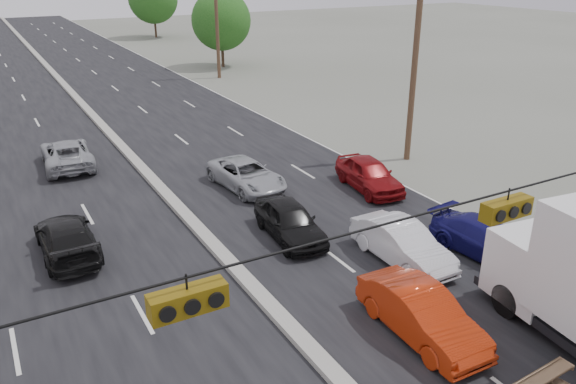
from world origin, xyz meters
name	(u,v)px	position (x,y,z in m)	size (l,w,h in m)	color
road_surface	(99,123)	(0.00, 30.00, 0.00)	(20.00, 160.00, 0.02)	black
center_median	(98,121)	(0.00, 30.00, 0.10)	(0.50, 160.00, 0.20)	gray
utility_pole_right_b	(415,60)	(12.50, 15.00, 5.11)	(1.60, 0.30, 10.00)	#422D1E
utility_pole_right_c	(217,17)	(12.50, 40.00, 5.11)	(1.60, 0.30, 10.00)	#422D1E
traffic_signals	(503,208)	(1.40, 0.00, 5.49)	(25.00, 0.30, 0.54)	black
tree_right_mid	(221,20)	(15.00, 45.00, 4.34)	(5.60, 5.60, 7.14)	#382619
red_sedan	(421,314)	(3.00, 3.29, 0.69)	(1.46, 4.20, 1.38)	#B6280B
queue_car_a	(290,221)	(2.78, 10.17, 0.68)	(1.62, 4.02, 1.37)	black
queue_car_b	(402,244)	(5.22, 6.74, 0.69)	(1.45, 4.16, 1.37)	white
queue_car_c	(246,175)	(3.50, 15.42, 0.62)	(2.07, 4.49, 1.25)	#A1A3A8
queue_car_d	(487,240)	(8.07, 5.62, 0.62)	(1.73, 4.27, 1.24)	#141157
queue_car_e	(369,175)	(8.23, 12.59, 0.71)	(1.68, 4.18, 1.42)	maroon
oncoming_near	(67,238)	(-4.63, 12.81, 0.64)	(1.81, 4.44, 1.29)	black
oncoming_far	(67,154)	(-3.07, 22.38, 0.68)	(2.24, 4.86, 1.35)	#96999D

